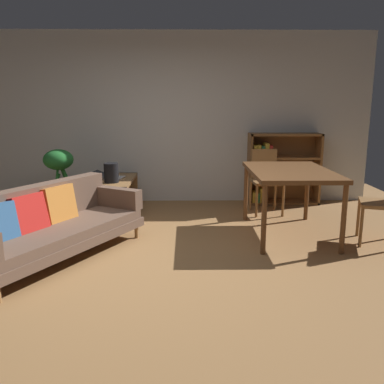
{
  "coord_description": "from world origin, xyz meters",
  "views": [
    {
      "loc": [
        0.43,
        -3.95,
        1.57
      ],
      "look_at": [
        0.49,
        0.46,
        0.62
      ],
      "focal_mm": 37.92,
      "sensor_mm": 36.0,
      "label": 1
    }
  ],
  "objects_px": {
    "open_laptop": "(110,177)",
    "potted_floor_plant": "(60,175)",
    "desk_speaker": "(111,173)",
    "media_console": "(117,198)",
    "fabric_couch": "(48,224)",
    "dining_chair_near": "(266,177)",
    "dining_table": "(290,176)",
    "bookshelf": "(278,169)"
  },
  "relations": [
    {
      "from": "open_laptop",
      "to": "potted_floor_plant",
      "type": "relative_size",
      "value": 0.51
    },
    {
      "from": "desk_speaker",
      "to": "potted_floor_plant",
      "type": "height_order",
      "value": "potted_floor_plant"
    },
    {
      "from": "media_console",
      "to": "desk_speaker",
      "type": "bearing_deg",
      "value": -97.1
    },
    {
      "from": "open_laptop",
      "to": "desk_speaker",
      "type": "xyz_separation_m",
      "value": [
        0.09,
        -0.33,
        0.11
      ]
    },
    {
      "from": "fabric_couch",
      "to": "dining_chair_near",
      "type": "bearing_deg",
      "value": 34.94
    },
    {
      "from": "dining_table",
      "to": "open_laptop",
      "type": "bearing_deg",
      "value": 155.44
    },
    {
      "from": "potted_floor_plant",
      "to": "dining_chair_near",
      "type": "xyz_separation_m",
      "value": [
        3.02,
        -0.02,
        -0.04
      ]
    },
    {
      "from": "open_laptop",
      "to": "potted_floor_plant",
      "type": "distance_m",
      "value": 0.74
    },
    {
      "from": "potted_floor_plant",
      "to": "dining_chair_near",
      "type": "height_order",
      "value": "potted_floor_plant"
    },
    {
      "from": "potted_floor_plant",
      "to": "bookshelf",
      "type": "bearing_deg",
      "value": 9.73
    },
    {
      "from": "dining_chair_near",
      "to": "open_laptop",
      "type": "bearing_deg",
      "value": -179.9
    },
    {
      "from": "open_laptop",
      "to": "potted_floor_plant",
      "type": "xyz_separation_m",
      "value": [
        -0.74,
        0.03,
        0.02
      ]
    },
    {
      "from": "dining_chair_near",
      "to": "dining_table",
      "type": "bearing_deg",
      "value": -86.09
    },
    {
      "from": "desk_speaker",
      "to": "dining_table",
      "type": "xyz_separation_m",
      "value": [
        2.28,
        -0.75,
        0.08
      ]
    },
    {
      "from": "fabric_couch",
      "to": "media_console",
      "type": "distance_m",
      "value": 1.77
    },
    {
      "from": "potted_floor_plant",
      "to": "dining_chair_near",
      "type": "relative_size",
      "value": 1.01
    },
    {
      "from": "potted_floor_plant",
      "to": "desk_speaker",
      "type": "bearing_deg",
      "value": -23.26
    },
    {
      "from": "media_console",
      "to": "dining_chair_near",
      "type": "relative_size",
      "value": 1.28
    },
    {
      "from": "fabric_couch",
      "to": "dining_chair_near",
      "type": "relative_size",
      "value": 2.31
    },
    {
      "from": "media_console",
      "to": "desk_speaker",
      "type": "relative_size",
      "value": 4.45
    },
    {
      "from": "media_console",
      "to": "dining_table",
      "type": "height_order",
      "value": "dining_table"
    },
    {
      "from": "fabric_couch",
      "to": "desk_speaker",
      "type": "xyz_separation_m",
      "value": [
        0.4,
        1.48,
        0.28
      ]
    },
    {
      "from": "desk_speaker",
      "to": "bookshelf",
      "type": "xyz_separation_m",
      "value": [
        2.51,
        0.93,
        -0.1
      ]
    },
    {
      "from": "dining_chair_near",
      "to": "bookshelf",
      "type": "xyz_separation_m",
      "value": [
        0.31,
        0.59,
        0.03
      ]
    },
    {
      "from": "media_console",
      "to": "bookshelf",
      "type": "xyz_separation_m",
      "value": [
        2.48,
        0.69,
        0.31
      ]
    },
    {
      "from": "dining_table",
      "to": "bookshelf",
      "type": "distance_m",
      "value": 1.7
    },
    {
      "from": "open_laptop",
      "to": "dining_table",
      "type": "height_order",
      "value": "dining_table"
    },
    {
      "from": "potted_floor_plant",
      "to": "dining_table",
      "type": "height_order",
      "value": "potted_floor_plant"
    },
    {
      "from": "dining_table",
      "to": "dining_chair_near",
      "type": "relative_size",
      "value": 1.55
    },
    {
      "from": "desk_speaker",
      "to": "dining_chair_near",
      "type": "bearing_deg",
      "value": 8.59
    },
    {
      "from": "open_laptop",
      "to": "dining_table",
      "type": "distance_m",
      "value": 2.61
    },
    {
      "from": "potted_floor_plant",
      "to": "dining_chair_near",
      "type": "bearing_deg",
      "value": -0.41
    },
    {
      "from": "bookshelf",
      "to": "fabric_couch",
      "type": "bearing_deg",
      "value": -140.39
    },
    {
      "from": "potted_floor_plant",
      "to": "media_console",
      "type": "bearing_deg",
      "value": -7.93
    },
    {
      "from": "potted_floor_plant",
      "to": "bookshelf",
      "type": "distance_m",
      "value": 3.39
    },
    {
      "from": "fabric_couch",
      "to": "open_laptop",
      "type": "height_order",
      "value": "fabric_couch"
    },
    {
      "from": "open_laptop",
      "to": "desk_speaker",
      "type": "height_order",
      "value": "desk_speaker"
    },
    {
      "from": "potted_floor_plant",
      "to": "open_laptop",
      "type": "bearing_deg",
      "value": -2.0
    },
    {
      "from": "fabric_couch",
      "to": "dining_chair_near",
      "type": "xyz_separation_m",
      "value": [
        2.6,
        1.81,
        0.16
      ]
    },
    {
      "from": "fabric_couch",
      "to": "open_laptop",
      "type": "xyz_separation_m",
      "value": [
        0.31,
        1.81,
        0.17
      ]
    },
    {
      "from": "potted_floor_plant",
      "to": "dining_table",
      "type": "distance_m",
      "value": 3.29
    },
    {
      "from": "media_console",
      "to": "potted_floor_plant",
      "type": "distance_m",
      "value": 0.92
    }
  ]
}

